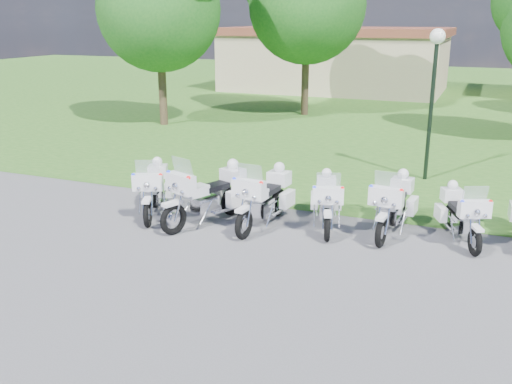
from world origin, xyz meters
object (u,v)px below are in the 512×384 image
at_px(motorcycle_5, 461,214).
at_px(motorcycle_4, 394,204).
at_px(motorcycle_3, 327,201).
at_px(motorcycle_0, 154,188).
at_px(motorcycle_2, 265,197).
at_px(lamp_post, 435,68).
at_px(motorcycle_1, 209,193).

bearing_deg(motorcycle_5, motorcycle_4, -19.31).
distance_m(motorcycle_3, motorcycle_5, 2.98).
xyz_separation_m(motorcycle_0, motorcycle_4, (5.74, 0.96, 0.02)).
bearing_deg(motorcycle_0, motorcycle_2, 162.99).
height_order(motorcycle_0, motorcycle_3, motorcycle_0).
relative_size(motorcycle_3, motorcycle_4, 0.90).
distance_m(motorcycle_3, lamp_post, 6.03).
bearing_deg(motorcycle_1, motorcycle_3, -142.27).
xyz_separation_m(motorcycle_1, motorcycle_5, (5.63, 1.12, -0.13)).
bearing_deg(motorcycle_4, motorcycle_0, 13.95).
bearing_deg(lamp_post, motorcycle_3, -108.15).
distance_m(motorcycle_2, motorcycle_3, 1.45).
bearing_deg(lamp_post, motorcycle_5, -75.12).
distance_m(motorcycle_3, motorcycle_4, 1.53).
bearing_deg(motorcycle_2, motorcycle_3, -156.78).
bearing_deg(motorcycle_1, motorcycle_4, -145.26).
xyz_separation_m(motorcycle_1, motorcycle_4, (4.18, 1.03, -0.05)).
distance_m(motorcycle_1, motorcycle_4, 4.30).
xyz_separation_m(motorcycle_2, motorcycle_4, (2.88, 0.67, -0.02)).
bearing_deg(lamp_post, motorcycle_2, -118.74).
bearing_deg(motorcycle_3, motorcycle_2, 1.06).
relative_size(motorcycle_1, lamp_post, 0.56).
bearing_deg(motorcycle_2, motorcycle_0, 11.09).
bearing_deg(motorcycle_5, motorcycle_3, -16.90).
bearing_deg(motorcycle_2, lamp_post, -113.54).
xyz_separation_m(motorcycle_4, lamp_post, (0.17, 4.90, 2.65)).
relative_size(motorcycle_2, lamp_post, 0.56).
relative_size(motorcycle_3, motorcycle_5, 1.08).
bearing_deg(motorcycle_4, motorcycle_3, 12.78).
relative_size(motorcycle_4, lamp_post, 0.54).
relative_size(motorcycle_2, motorcycle_4, 1.03).
bearing_deg(motorcycle_3, lamp_post, -125.11).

